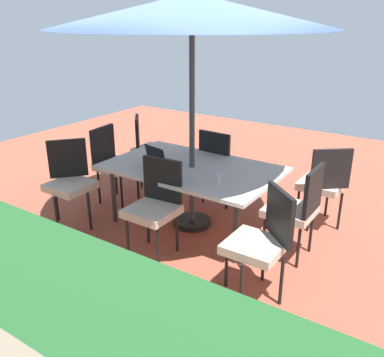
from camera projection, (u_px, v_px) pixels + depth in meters
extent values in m
cube|color=#9E4C38|center=(192.00, 225.00, 4.99)|extent=(10.00, 10.00, 0.02)
cube|color=silver|center=(192.00, 168.00, 4.73)|extent=(1.91, 1.19, 0.04)
cylinder|color=#333333|center=(273.00, 200.00, 4.79)|extent=(0.05, 0.05, 0.68)
cylinder|color=#333333|center=(160.00, 173.00, 5.62)|extent=(0.05, 0.05, 0.68)
cylinder|color=#333333|center=(235.00, 232.00, 4.09)|extent=(0.05, 0.05, 0.68)
cylinder|color=#333333|center=(114.00, 195.00, 4.93)|extent=(0.05, 0.05, 0.68)
cylinder|color=#4C4C4C|center=(192.00, 122.00, 4.54)|extent=(0.06, 0.06, 2.46)
cone|color=#33478C|center=(192.00, 11.00, 4.13)|extent=(2.88, 2.88, 0.33)
cylinder|color=black|center=(192.00, 222.00, 4.97)|extent=(0.44, 0.44, 0.06)
cube|color=beige|center=(117.00, 166.00, 5.43)|extent=(0.46, 0.46, 0.08)
cube|color=black|center=(103.00, 144.00, 5.42)|extent=(0.09, 0.44, 0.45)
cylinder|color=black|center=(122.00, 192.00, 5.30)|extent=(0.03, 0.03, 0.45)
cylinder|color=black|center=(138.00, 183.00, 5.59)|extent=(0.03, 0.03, 0.45)
cylinder|color=black|center=(99.00, 187.00, 5.45)|extent=(0.03, 0.03, 0.45)
cylinder|color=black|center=(116.00, 178.00, 5.75)|extent=(0.03, 0.03, 0.45)
cube|color=beige|center=(321.00, 185.00, 4.83)|extent=(0.46, 0.46, 0.08)
cube|color=black|center=(331.00, 169.00, 4.54)|extent=(0.36, 0.31, 0.45)
cylinder|color=black|center=(327.00, 199.00, 5.11)|extent=(0.03, 0.03, 0.45)
cylinder|color=black|center=(298.00, 200.00, 5.08)|extent=(0.03, 0.03, 0.45)
cylinder|color=black|center=(340.00, 212.00, 4.78)|extent=(0.03, 0.03, 0.45)
cylinder|color=black|center=(309.00, 213.00, 4.75)|extent=(0.03, 0.03, 0.45)
cube|color=beige|center=(70.00, 186.00, 4.79)|extent=(0.46, 0.46, 0.08)
cube|color=black|center=(68.00, 158.00, 4.89)|extent=(0.31, 0.36, 0.45)
cylinder|color=black|center=(57.00, 216.00, 4.68)|extent=(0.03, 0.03, 0.45)
cylinder|color=black|center=(90.00, 212.00, 4.78)|extent=(0.03, 0.03, 0.45)
cylinder|color=black|center=(57.00, 203.00, 5.00)|extent=(0.03, 0.03, 0.45)
cylinder|color=black|center=(88.00, 199.00, 5.10)|extent=(0.03, 0.03, 0.45)
cube|color=beige|center=(153.00, 150.00, 6.05)|extent=(0.46, 0.46, 0.08)
cube|color=black|center=(137.00, 133.00, 5.94)|extent=(0.31, 0.36, 0.45)
cylinder|color=black|center=(166.00, 171.00, 6.00)|extent=(0.03, 0.03, 0.45)
cylinder|color=black|center=(165.00, 163.00, 6.33)|extent=(0.03, 0.03, 0.45)
cylinder|color=black|center=(141.00, 172.00, 5.97)|extent=(0.03, 0.03, 0.45)
cylinder|color=black|center=(141.00, 164.00, 6.30)|extent=(0.03, 0.03, 0.45)
cube|color=beige|center=(223.00, 166.00, 5.43)|extent=(0.46, 0.46, 0.08)
cube|color=black|center=(214.00, 150.00, 5.18)|extent=(0.44, 0.06, 0.45)
cylinder|color=black|center=(241.00, 184.00, 5.56)|extent=(0.03, 0.03, 0.45)
cylinder|color=black|center=(218.00, 178.00, 5.76)|extent=(0.03, 0.03, 0.45)
cylinder|color=black|center=(227.00, 192.00, 5.29)|extent=(0.03, 0.03, 0.45)
cylinder|color=black|center=(203.00, 186.00, 5.49)|extent=(0.03, 0.03, 0.45)
cube|color=beige|center=(290.00, 211.00, 4.19)|extent=(0.46, 0.46, 0.08)
cube|color=black|center=(313.00, 191.00, 3.98)|extent=(0.04, 0.44, 0.45)
cylinder|color=black|center=(278.00, 223.00, 4.52)|extent=(0.03, 0.03, 0.45)
cylinder|color=black|center=(264.00, 237.00, 4.24)|extent=(0.03, 0.03, 0.45)
cylinder|color=black|center=(311.00, 232.00, 4.33)|extent=(0.03, 0.03, 0.45)
cylinder|color=black|center=(298.00, 247.00, 4.05)|extent=(0.03, 0.03, 0.45)
cube|color=beige|center=(152.00, 211.00, 4.18)|extent=(0.46, 0.46, 0.08)
cube|color=black|center=(163.00, 180.00, 4.25)|extent=(0.44, 0.08, 0.45)
cylinder|color=black|center=(128.00, 238.00, 4.21)|extent=(0.03, 0.03, 0.45)
cylinder|color=black|center=(158.00, 247.00, 4.05)|extent=(0.03, 0.03, 0.45)
cylinder|color=black|center=(148.00, 224.00, 4.50)|extent=(0.03, 0.03, 0.45)
cylinder|color=black|center=(177.00, 232.00, 4.34)|extent=(0.03, 0.03, 0.45)
cube|color=beige|center=(255.00, 246.00, 3.55)|extent=(0.46, 0.46, 0.08)
cube|color=black|center=(280.00, 215.00, 3.50)|extent=(0.36, 0.32, 0.45)
cylinder|color=black|center=(226.00, 265.00, 3.76)|extent=(0.03, 0.03, 0.45)
cylinder|color=black|center=(241.00, 288.00, 3.44)|extent=(0.03, 0.03, 0.45)
cylinder|color=black|center=(264.00, 259.00, 3.85)|extent=(0.03, 0.03, 0.45)
cylinder|color=black|center=(281.00, 282.00, 3.53)|extent=(0.03, 0.03, 0.45)
cube|color=gray|center=(163.00, 162.00, 4.85)|extent=(0.36, 0.28, 0.02)
cube|color=black|center=(155.00, 155.00, 4.74)|extent=(0.32, 0.12, 0.20)
cylinder|color=white|center=(218.00, 178.00, 4.26)|extent=(0.07, 0.07, 0.09)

